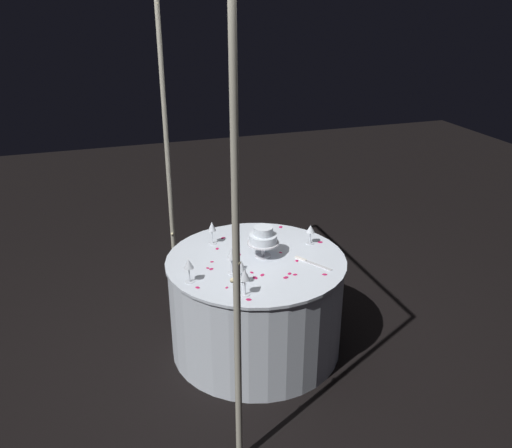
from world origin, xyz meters
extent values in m
plane|color=black|center=(0.00, 0.00, 0.00)|extent=(12.00, 12.00, 0.00)
cylinder|color=#B7B29E|center=(-0.97, 0.42, 1.23)|extent=(0.04, 0.04, 2.46)
cylinder|color=#B7B29E|center=(0.97, 0.42, 1.23)|extent=(0.04, 0.04, 2.46)
sphere|color=#F9EAB2|center=(0.96, 0.42, 2.34)|extent=(0.02, 0.02, 0.02)
sphere|color=#F9EAB2|center=(-0.96, 0.42, 0.16)|extent=(0.02, 0.02, 0.02)
sphere|color=#F9EAB2|center=(0.95, 0.42, 0.56)|extent=(0.02, 0.02, 0.02)
sphere|color=#F9EAB2|center=(-0.96, 0.42, 1.47)|extent=(0.02, 0.02, 0.02)
sphere|color=#F9EAB2|center=(0.96, 0.41, 0.20)|extent=(0.02, 0.02, 0.02)
sphere|color=#F9EAB2|center=(-0.97, 0.41, 1.25)|extent=(0.02, 0.02, 0.02)
sphere|color=#F9EAB2|center=(0.97, 0.41, 1.26)|extent=(0.02, 0.02, 0.02)
sphere|color=#F9EAB2|center=(-0.96, 0.43, 1.15)|extent=(0.02, 0.02, 0.02)
sphere|color=#F9EAB2|center=(0.97, 0.42, 0.86)|extent=(0.02, 0.02, 0.02)
sphere|color=#F9EAB2|center=(-0.96, 0.42, 0.69)|extent=(0.02, 0.02, 0.02)
cylinder|color=silver|center=(0.00, 0.00, 0.35)|extent=(1.22, 1.22, 0.70)
cylinder|color=silver|center=(0.00, 0.00, 0.71)|extent=(1.24, 1.24, 0.02)
cylinder|color=silver|center=(0.02, -0.06, 0.73)|extent=(0.11, 0.11, 0.01)
cylinder|color=silver|center=(0.02, -0.06, 0.78)|extent=(0.02, 0.02, 0.09)
cylinder|color=silver|center=(0.02, -0.06, 0.83)|extent=(0.22, 0.22, 0.01)
cylinder|color=white|center=(0.02, -0.06, 0.86)|extent=(0.19, 0.19, 0.06)
cylinder|color=white|center=(0.02, -0.06, 0.92)|extent=(0.13, 0.13, 0.06)
cylinder|color=silver|center=(-0.30, 0.19, 0.73)|extent=(0.06, 0.06, 0.00)
cylinder|color=silver|center=(-0.30, 0.19, 0.77)|extent=(0.01, 0.01, 0.09)
cone|color=silver|center=(-0.30, 0.19, 0.85)|extent=(0.06, 0.06, 0.07)
cylinder|color=silver|center=(0.33, 0.23, 0.73)|extent=(0.06, 0.06, 0.00)
cylinder|color=silver|center=(0.33, 0.23, 0.78)|extent=(0.01, 0.01, 0.10)
cone|color=silver|center=(0.33, 0.23, 0.86)|extent=(0.06, 0.06, 0.07)
cylinder|color=silver|center=(0.11, -0.45, 0.73)|extent=(0.06, 0.06, 0.00)
cylinder|color=silver|center=(0.11, -0.45, 0.77)|extent=(0.01, 0.01, 0.09)
cone|color=silver|center=(0.11, -0.45, 0.84)|extent=(0.06, 0.06, 0.05)
cylinder|color=silver|center=(-0.43, 0.21, 0.73)|extent=(0.06, 0.06, 0.00)
cylinder|color=silver|center=(-0.43, 0.21, 0.78)|extent=(0.01, 0.01, 0.10)
cone|color=silver|center=(-0.43, 0.21, 0.87)|extent=(0.07, 0.07, 0.07)
cylinder|color=silver|center=(-0.17, 0.50, 0.73)|extent=(0.06, 0.06, 0.00)
cylinder|color=silver|center=(-0.17, 0.50, 0.78)|extent=(0.01, 0.01, 0.10)
cone|color=silver|center=(-0.17, 0.50, 0.85)|extent=(0.06, 0.06, 0.06)
cylinder|color=silver|center=(-0.14, 0.21, 0.73)|extent=(0.06, 0.06, 0.00)
cylinder|color=silver|center=(-0.14, 0.21, 0.78)|extent=(0.01, 0.01, 0.10)
cone|color=silver|center=(-0.14, 0.21, 0.87)|extent=(0.06, 0.06, 0.07)
cube|color=silver|center=(-0.22, -0.36, 0.73)|extent=(0.20, 0.13, 0.01)
cube|color=white|center=(-0.10, -0.29, 0.73)|extent=(0.09, 0.06, 0.01)
ellipsoid|color=#C61951|center=(0.45, -0.35, 0.73)|extent=(0.05, 0.04, 0.00)
ellipsoid|color=#C61951|center=(-0.35, -0.35, 0.73)|extent=(0.04, 0.04, 0.00)
ellipsoid|color=#C61951|center=(-0.18, 0.09, 0.73)|extent=(0.03, 0.03, 0.00)
ellipsoid|color=#C61951|center=(-0.25, 0.09, 0.73)|extent=(0.05, 0.04, 0.00)
ellipsoid|color=#C61951|center=(-0.27, -0.14, 0.73)|extent=(0.04, 0.04, 0.00)
ellipsoid|color=#C61951|center=(-0.05, 0.33, 0.73)|extent=(0.04, 0.04, 0.00)
ellipsoid|color=#C61951|center=(0.09, 0.09, 0.73)|extent=(0.04, 0.03, 0.00)
ellipsoid|color=#C61951|center=(0.39, 0.13, 0.73)|extent=(0.04, 0.05, 0.00)
ellipsoid|color=#C61951|center=(-0.26, 0.47, 0.73)|extent=(0.04, 0.04, 0.00)
ellipsoid|color=#C61951|center=(0.05, 0.30, 0.73)|extent=(0.02, 0.03, 0.00)
ellipsoid|color=#C61951|center=(-0.49, 0.21, 0.73)|extent=(0.04, 0.04, 0.00)
ellipsoid|color=#C61951|center=(-0.32, 0.30, 0.73)|extent=(0.03, 0.03, 0.00)
ellipsoid|color=#C61951|center=(-0.29, -0.17, 0.73)|extent=(0.02, 0.03, 0.00)
ellipsoid|color=#C61951|center=(0.23, 0.22, 0.73)|extent=(0.04, 0.03, 0.00)
ellipsoid|color=#C61951|center=(-0.12, -0.26, 0.73)|extent=(0.04, 0.03, 0.00)
ellipsoid|color=#C61951|center=(0.03, -0.19, 0.73)|extent=(0.03, 0.03, 0.00)
ellipsoid|color=#C61951|center=(0.04, 0.14, 0.73)|extent=(0.03, 0.02, 0.00)
ellipsoid|color=#C61951|center=(-0.31, -0.10, 0.73)|extent=(0.04, 0.04, 0.00)
ellipsoid|color=#C61951|center=(-0.23, 0.03, 0.73)|extent=(0.04, 0.04, 0.00)
ellipsoid|color=#C61951|center=(0.10, -0.53, 0.73)|extent=(0.03, 0.04, 0.00)
ellipsoid|color=#C61951|center=(-0.03, 0.35, 0.73)|extent=(0.03, 0.03, 0.00)
camera|label=1|loc=(-3.09, 1.02, 2.41)|focal=37.29mm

